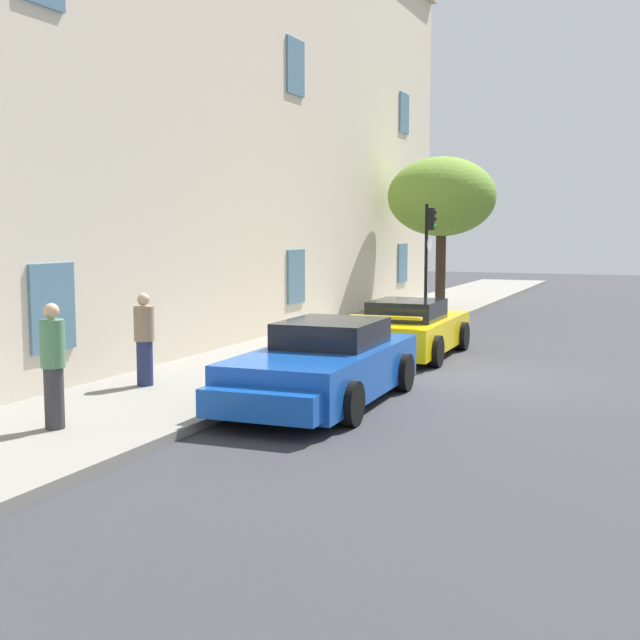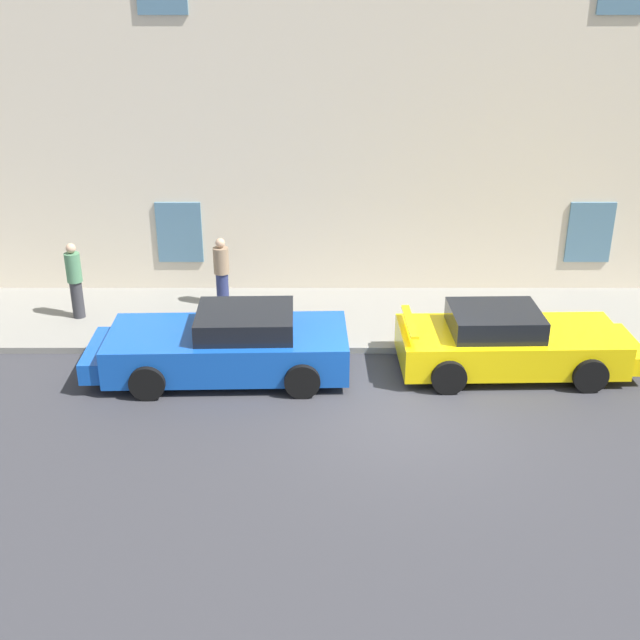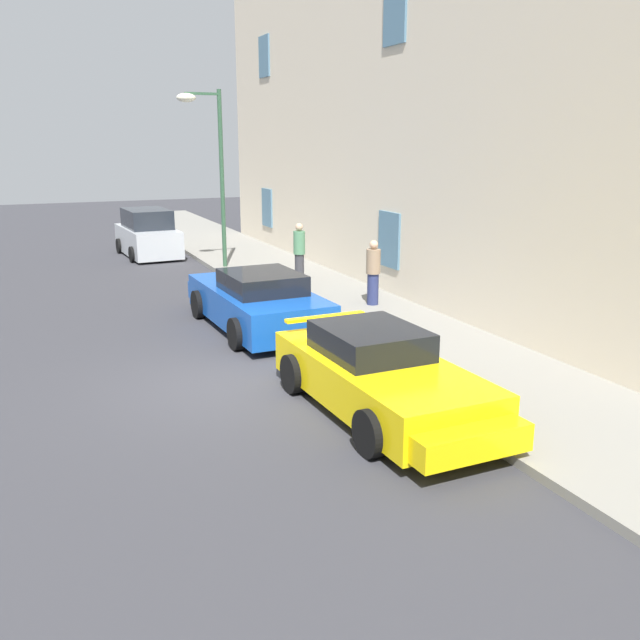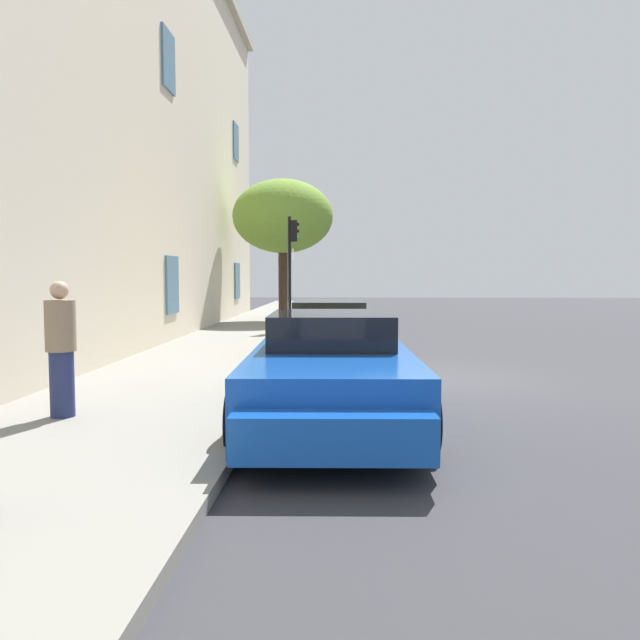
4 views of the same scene
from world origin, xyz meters
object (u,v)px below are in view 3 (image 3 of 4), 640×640
Objects in this scene: sportscar_red_lead at (254,301)px; pedestrian_admiring at (373,272)px; street_lamp at (208,146)px; pedestrian_strolling at (299,253)px; hatchback_parked at (148,235)px; sportscar_yellow_flank at (385,379)px.

sportscar_red_lead is 3.13× the size of pedestrian_admiring.
street_lamp is 3.40× the size of pedestrian_admiring.
hatchback_parked is at bearing -158.34° from pedestrian_strolling.
sportscar_red_lead is at bearing -178.29° from sportscar_yellow_flank.
sportscar_yellow_flank is at bearing 1.71° from sportscar_red_lead.
sportscar_red_lead is at bearing -35.86° from pedestrian_strolling.
hatchback_parked reaches higher than sportscar_red_lead.
sportscar_yellow_flank is 0.86× the size of street_lamp.
pedestrian_strolling reaches higher than pedestrian_admiring.
pedestrian_admiring is (6.84, 2.37, -3.05)m from street_lamp.
street_lamp is 3.18× the size of pedestrian_strolling.
pedestrian_admiring is at bearing 12.55° from pedestrian_strolling.
pedestrian_admiring is 3.31m from pedestrian_strolling.
street_lamp reaches higher than hatchback_parked.
pedestrian_admiring is at bearing 19.05° from hatchback_parked.
pedestrian_strolling is at bearing 21.66° from hatchback_parked.
street_lamp is 7.86m from pedestrian_admiring.
pedestrian_admiring is at bearing 19.10° from street_lamp.
pedestrian_strolling reaches higher than sportscar_red_lead.
pedestrian_strolling is (-9.48, 2.38, 0.46)m from sportscar_yellow_flank.
sportscar_yellow_flank is 13.56m from street_lamp.
sportscar_yellow_flank is 6.98m from pedestrian_admiring.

